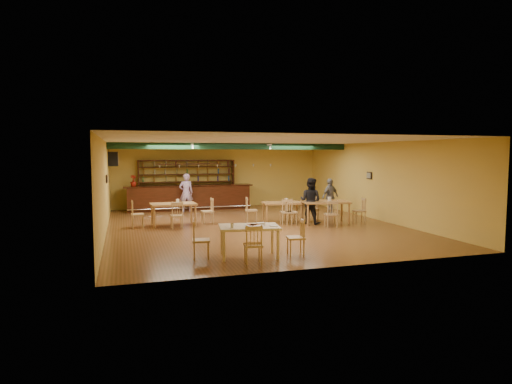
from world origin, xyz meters
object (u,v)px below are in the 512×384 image
object	(u,v)px
dining_table_b	(282,212)
near_table	(249,241)
bar_counter	(189,197)
patron_right_a	(310,201)
dining_table_a	(174,214)
patron_bar	(186,193)
dining_table_d	(325,212)

from	to	relation	value
dining_table_b	near_table	world-z (taller)	near_table
bar_counter	patron_right_a	distance (m)	6.48
dining_table_a	patron_right_a	size ratio (longest dim) A/B	0.94
dining_table_b	patron_right_a	distance (m)	1.23
bar_counter	near_table	world-z (taller)	bar_counter
dining_table_b	bar_counter	bearing A→B (deg)	130.54
bar_counter	near_table	distance (m)	9.67
dining_table_b	patron_right_a	bearing A→B (deg)	-36.56
patron_bar	patron_right_a	size ratio (longest dim) A/B	1.01
dining_table_a	dining_table_d	size ratio (longest dim) A/B	0.95
bar_counter	dining_table_d	world-z (taller)	bar_counter
dining_table_a	patron_right_a	world-z (taller)	patron_right_a
bar_counter	patron_bar	world-z (taller)	patron_bar
patron_bar	near_table	bearing A→B (deg)	89.70
dining_table_d	patron_bar	distance (m)	6.46
dining_table_a	patron_bar	size ratio (longest dim) A/B	0.93
dining_table_a	dining_table_d	bearing A→B (deg)	-15.22
dining_table_a	near_table	size ratio (longest dim) A/B	1.09
dining_table_a	dining_table_b	world-z (taller)	dining_table_a
bar_counter	near_table	xyz separation A→B (m)	(0.05, -9.67, -0.17)
dining_table_b	patron_bar	world-z (taller)	patron_bar
bar_counter	patron_bar	distance (m)	0.91
bar_counter	patron_right_a	size ratio (longest dim) A/B	3.45
dining_table_a	dining_table_b	distance (m)	4.06
dining_table_d	patron_right_a	xyz separation A→B (m)	(-0.53, 0.16, 0.42)
dining_table_d	near_table	size ratio (longest dim) A/B	1.14
dining_table_b	near_table	size ratio (longest dim) A/B	1.01
patron_right_a	bar_counter	bearing A→B (deg)	-7.56
dining_table_d	near_table	distance (m)	5.86
near_table	dining_table_d	bearing A→B (deg)	54.22
dining_table_a	near_table	bearing A→B (deg)	-79.11
dining_table_a	dining_table_d	world-z (taller)	dining_table_d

